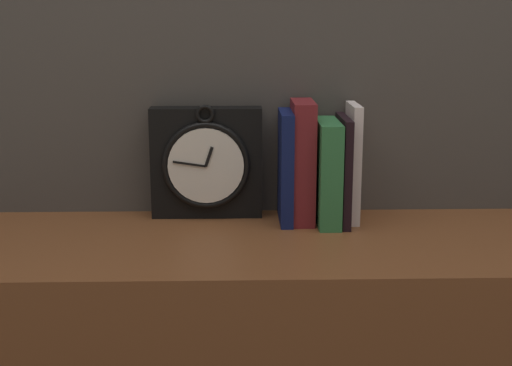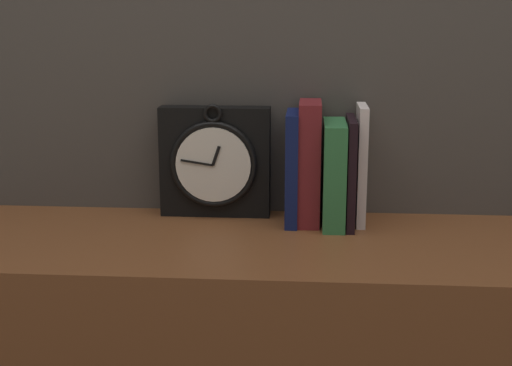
{
  "view_description": "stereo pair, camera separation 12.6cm",
  "coord_description": "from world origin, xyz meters",
  "px_view_note": "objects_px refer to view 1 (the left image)",
  "views": [
    {
      "loc": [
        -0.03,
        -1.23,
        1.15
      ],
      "look_at": [
        0.0,
        0.0,
        0.86
      ],
      "focal_mm": 50.0,
      "sensor_mm": 36.0,
      "label": 1
    },
    {
      "loc": [
        0.09,
        -1.22,
        1.15
      ],
      "look_at": [
        0.0,
        0.0,
        0.86
      ],
      "focal_mm": 50.0,
      "sensor_mm": 36.0,
      "label": 2
    }
  ],
  "objects_px": {
    "clock": "(206,163)",
    "book_slot4_white": "(353,162)",
    "book_slot2_green": "(327,172)",
    "book_slot0_navy": "(286,167)",
    "book_slot1_maroon": "(302,162)",
    "book_slot3_black": "(343,170)"
  },
  "relations": [
    {
      "from": "book_slot1_maroon",
      "to": "book_slot2_green",
      "type": "distance_m",
      "value": 0.05
    },
    {
      "from": "book_slot3_black",
      "to": "book_slot4_white",
      "type": "xyz_separation_m",
      "value": [
        0.02,
        0.02,
        0.01
      ]
    },
    {
      "from": "book_slot1_maroon",
      "to": "book_slot4_white",
      "type": "xyz_separation_m",
      "value": [
        0.1,
        0.01,
        -0.0
      ]
    },
    {
      "from": "book_slot1_maroon",
      "to": "book_slot3_black",
      "type": "distance_m",
      "value": 0.08
    },
    {
      "from": "book_slot4_white",
      "to": "book_slot3_black",
      "type": "bearing_deg",
      "value": -141.91
    },
    {
      "from": "clock",
      "to": "book_slot0_navy",
      "type": "height_order",
      "value": "clock"
    },
    {
      "from": "book_slot0_navy",
      "to": "book_slot1_maroon",
      "type": "bearing_deg",
      "value": 4.79
    },
    {
      "from": "clock",
      "to": "book_slot4_white",
      "type": "distance_m",
      "value": 0.29
    },
    {
      "from": "book_slot3_black",
      "to": "book_slot4_white",
      "type": "distance_m",
      "value": 0.03
    },
    {
      "from": "book_slot2_green",
      "to": "book_slot3_black",
      "type": "relative_size",
      "value": 0.96
    },
    {
      "from": "book_slot4_white",
      "to": "book_slot0_navy",
      "type": "bearing_deg",
      "value": -176.55
    },
    {
      "from": "book_slot2_green",
      "to": "book_slot3_black",
      "type": "distance_m",
      "value": 0.03
    },
    {
      "from": "book_slot0_navy",
      "to": "book_slot1_maroon",
      "type": "xyz_separation_m",
      "value": [
        0.03,
        0.0,
        0.01
      ]
    },
    {
      "from": "clock",
      "to": "book_slot2_green",
      "type": "height_order",
      "value": "clock"
    },
    {
      "from": "book_slot0_navy",
      "to": "book_slot4_white",
      "type": "xyz_separation_m",
      "value": [
        0.13,
        0.01,
        0.01
      ]
    },
    {
      "from": "clock",
      "to": "book_slot1_maroon",
      "type": "bearing_deg",
      "value": -9.53
    },
    {
      "from": "book_slot1_maroon",
      "to": "book_slot3_black",
      "type": "xyz_separation_m",
      "value": [
        0.08,
        -0.01,
        -0.01
      ]
    },
    {
      "from": "clock",
      "to": "book_slot0_navy",
      "type": "relative_size",
      "value": 1.06
    },
    {
      "from": "book_slot2_green",
      "to": "book_slot4_white",
      "type": "height_order",
      "value": "book_slot4_white"
    },
    {
      "from": "book_slot2_green",
      "to": "book_slot4_white",
      "type": "bearing_deg",
      "value": 19.59
    },
    {
      "from": "clock",
      "to": "book_slot0_navy",
      "type": "distance_m",
      "value": 0.16
    },
    {
      "from": "clock",
      "to": "book_slot2_green",
      "type": "bearing_deg",
      "value": -10.8
    }
  ]
}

